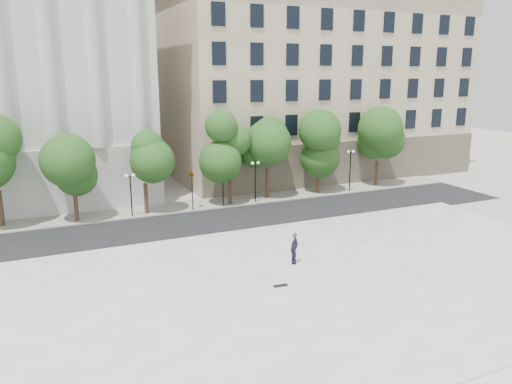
# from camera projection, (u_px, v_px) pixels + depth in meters

# --- Properties ---
(ground) EXTENTS (160.00, 160.00, 0.00)m
(ground) POSITION_uv_depth(u_px,v_px,m) (319.00, 315.00, 26.62)
(ground) COLOR #B5B2AA
(ground) RESTS_ON ground
(plaza) EXTENTS (44.00, 22.00, 0.45)m
(plaza) POSITION_uv_depth(u_px,v_px,m) (293.00, 289.00, 29.23)
(plaza) COLOR white
(plaza) RESTS_ON ground
(street) EXTENTS (60.00, 8.00, 0.02)m
(street) POSITION_uv_depth(u_px,v_px,m) (210.00, 223.00, 42.58)
(street) COLOR black
(street) RESTS_ON ground
(far_sidewalk) EXTENTS (60.00, 4.00, 0.12)m
(far_sidewalk) POSITION_uv_depth(u_px,v_px,m) (189.00, 206.00, 47.89)
(far_sidewalk) COLOR #A29F95
(far_sidewalk) RESTS_ON ground
(building_east) EXTENTS (36.00, 26.15, 23.00)m
(building_east) POSITION_uv_depth(u_px,v_px,m) (299.00, 83.00, 66.44)
(building_east) COLOR beige
(building_east) RESTS_ON ground
(traffic_light_west) EXTENTS (0.42, 1.94, 4.28)m
(traffic_light_west) POSITION_uv_depth(u_px,v_px,m) (192.00, 171.00, 45.45)
(traffic_light_west) COLOR black
(traffic_light_west) RESTS_ON ground
(traffic_light_east) EXTENTS (0.80, 1.72, 4.18)m
(traffic_light_east) POSITION_uv_depth(u_px,v_px,m) (223.00, 170.00, 46.67)
(traffic_light_east) COLOR black
(traffic_light_east) RESTS_ON ground
(person_lying) EXTENTS (1.88, 2.00, 0.55)m
(person_lying) POSITION_uv_depth(u_px,v_px,m) (294.00, 260.00, 32.40)
(person_lying) COLOR black
(person_lying) RESTS_ON plaza
(skateboard) EXTENTS (0.86, 0.26, 0.09)m
(skateboard) POSITION_uv_depth(u_px,v_px,m) (281.00, 286.00, 29.06)
(skateboard) COLOR black
(skateboard) RESTS_ON plaza
(street_trees) EXTENTS (48.42, 5.28, 7.81)m
(street_trees) POSITION_uv_depth(u_px,v_px,m) (180.00, 151.00, 45.85)
(street_trees) COLOR #382619
(street_trees) RESTS_ON ground
(lamp_posts) EXTENTS (36.71, 0.28, 4.55)m
(lamp_posts) POSITION_uv_depth(u_px,v_px,m) (193.00, 179.00, 45.99)
(lamp_posts) COLOR black
(lamp_posts) RESTS_ON ground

